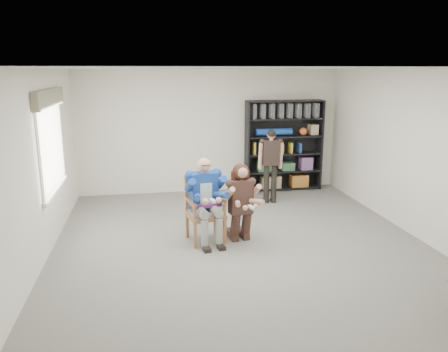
{
  "coord_description": "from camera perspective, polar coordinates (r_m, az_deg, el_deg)",
  "views": [
    {
      "loc": [
        -1.45,
        -6.36,
        2.78
      ],
      "look_at": [
        -0.2,
        0.6,
        1.05
      ],
      "focal_mm": 35.0,
      "sensor_mm": 36.0,
      "label": 1
    }
  ],
  "objects": [
    {
      "name": "kneeling_woman",
      "position": [
        7.14,
        2.31,
        -3.66
      ],
      "size": [
        0.69,
        0.95,
        1.29
      ],
      "primitive_type": null,
      "rotation": [
        0.0,
        0.0,
        0.17
      ],
      "color": "#3B261F",
      "rests_on": "floor"
    },
    {
      "name": "standing_man",
      "position": [
        9.24,
        6.1,
        1.25
      ],
      "size": [
        0.51,
        0.31,
        1.59
      ],
      "primitive_type": null,
      "rotation": [
        0.0,
        0.0,
        -0.08
      ],
      "color": "black",
      "rests_on": "floor"
    },
    {
      "name": "room_shell",
      "position": [
        6.67,
        2.6,
        1.79
      ],
      "size": [
        6.0,
        7.0,
        2.8
      ],
      "primitive_type": null,
      "color": "white",
      "rests_on": "ground"
    },
    {
      "name": "armchair",
      "position": [
        7.18,
        -2.45,
        -4.41
      ],
      "size": [
        0.73,
        0.71,
        1.09
      ],
      "primitive_type": null,
      "rotation": [
        0.0,
        0.0,
        0.17
      ],
      "color": "olive",
      "rests_on": "floor"
    },
    {
      "name": "window_left",
      "position": [
        7.6,
        -21.48,
        4.08
      ],
      "size": [
        0.16,
        2.0,
        1.75
      ],
      "primitive_type": null,
      "color": "silver",
      "rests_on": "room_shell"
    },
    {
      "name": "floor",
      "position": [
        7.1,
        2.48,
        -9.34
      ],
      "size": [
        6.0,
        7.0,
        0.01
      ],
      "primitive_type": "cube",
      "color": "slate",
      "rests_on": "ground"
    },
    {
      "name": "seated_man",
      "position": [
        7.13,
        -2.46,
        -3.16
      ],
      "size": [
        0.75,
        0.94,
        1.41
      ],
      "primitive_type": null,
      "rotation": [
        0.0,
        0.0,
        0.17
      ],
      "color": "navy",
      "rests_on": "floor"
    },
    {
      "name": "bookshelf",
      "position": [
        10.29,
        7.82,
        3.93
      ],
      "size": [
        1.8,
        0.38,
        2.1
      ],
      "primitive_type": null,
      "color": "black",
      "rests_on": "floor"
    }
  ]
}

